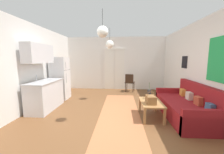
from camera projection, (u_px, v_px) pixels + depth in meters
The scene contains 14 objects.
ground_plane at pixel (110, 122), 3.51m from camera, with size 5.51×7.86×0.10m, color brown.
wall_back at pixel (116, 64), 6.97m from camera, with size 5.11×0.13×2.65m.
wall_right at pixel (216, 69), 3.16m from camera, with size 0.12×7.46×2.65m.
wall_left at pixel (13, 68), 3.49m from camera, with size 0.12×7.46×2.65m.
area_rug at pixel (120, 113), 3.95m from camera, with size 1.11×3.77×0.01m, color #B26B42.
couch at pixel (187, 107), 3.65m from camera, with size 0.94×2.04×0.91m.
coffee_table at pixel (151, 104), 3.62m from camera, with size 0.55×0.91×0.44m.
bamboo_vase at pixel (149, 94), 3.86m from camera, with size 0.10×0.10×0.48m.
handbag at pixel (151, 100), 3.42m from camera, with size 0.24×0.30×0.32m.
refrigerator at pixel (60, 78), 5.28m from camera, with size 0.62×0.60×1.63m.
kitchen_counter at pixel (44, 85), 4.18m from camera, with size 0.60×1.31×2.01m.
accent_chair at pixel (130, 82), 6.41m from camera, with size 0.51×0.49×0.85m.
pendant_lamp_near at pixel (103, 32), 3.02m from camera, with size 0.25×0.25×0.61m.
pendant_lamp_far at pixel (110, 44), 4.89m from camera, with size 0.29×0.29×0.71m.
Camera 1 is at (0.28, -3.31, 1.57)m, focal length 21.72 mm.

